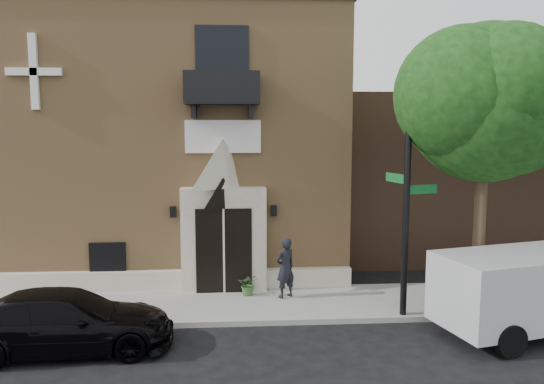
# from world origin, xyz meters

# --- Properties ---
(ground) EXTENTS (120.00, 120.00, 0.00)m
(ground) POSITION_xyz_m (0.00, 0.00, 0.00)
(ground) COLOR black
(ground) RESTS_ON ground
(sidewalk) EXTENTS (42.00, 3.00, 0.15)m
(sidewalk) POSITION_xyz_m (1.00, 1.50, 0.07)
(sidewalk) COLOR gray
(sidewalk) RESTS_ON ground
(church) EXTENTS (12.20, 11.01, 9.30)m
(church) POSITION_xyz_m (-2.99, 7.95, 4.63)
(church) COLOR tan
(church) RESTS_ON ground
(neighbour_building) EXTENTS (18.00, 8.00, 6.40)m
(neighbour_building) POSITION_xyz_m (12.00, 9.00, 3.20)
(neighbour_building) COLOR brown
(neighbour_building) RESTS_ON ground
(street_tree_left) EXTENTS (4.97, 4.38, 7.77)m
(street_tree_left) POSITION_xyz_m (6.03, 0.35, 5.87)
(street_tree_left) COLOR #38281C
(street_tree_left) RESTS_ON sidewalk
(black_sedan) EXTENTS (5.04, 2.34, 1.43)m
(black_sedan) POSITION_xyz_m (-4.58, -1.21, 0.71)
(black_sedan) COLOR black
(black_sedan) RESTS_ON ground
(cargo_van) EXTENTS (5.48, 3.23, 2.10)m
(cargo_van) POSITION_xyz_m (7.11, -0.85, 1.17)
(cargo_van) COLOR #BABCBE
(cargo_van) RESTS_ON ground
(street_sign) EXTENTS (1.23, 1.01, 6.57)m
(street_sign) POSITION_xyz_m (3.89, 0.26, 3.45)
(street_sign) COLOR black
(street_sign) RESTS_ON sidewalk
(fire_hydrant) EXTENTS (0.49, 0.39, 0.86)m
(fire_hydrant) POSITION_xyz_m (6.53, 0.63, 0.57)
(fire_hydrant) COLOR #951D09
(fire_hydrant) RESTS_ON sidewalk
(planter) EXTENTS (0.64, 0.57, 0.66)m
(planter) POSITION_xyz_m (-0.27, 2.15, 0.48)
(planter) COLOR #3C602F
(planter) RESTS_ON sidewalk
(pedestrian_near) EXTENTS (0.79, 0.72, 1.80)m
(pedestrian_near) POSITION_xyz_m (0.82, 1.88, 1.05)
(pedestrian_near) COLOR black
(pedestrian_near) RESTS_ON sidewalk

